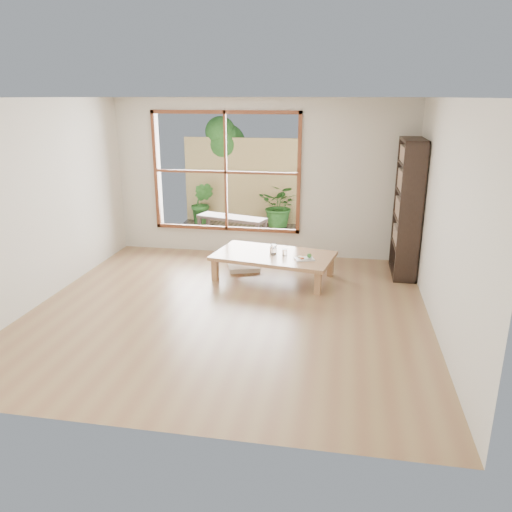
{
  "coord_description": "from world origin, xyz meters",
  "views": [
    {
      "loc": [
        1.38,
        -5.74,
        2.61
      ],
      "look_at": [
        0.24,
        0.58,
        0.55
      ],
      "focal_mm": 35.0,
      "sensor_mm": 36.0,
      "label": 1
    }
  ],
  "objects_px": {
    "low_table": "(274,257)",
    "food_tray": "(305,258)",
    "garden_bench": "(232,220)",
    "bookshelf": "(408,209)"
  },
  "relations": [
    {
      "from": "low_table",
      "to": "food_tray",
      "type": "relative_size",
      "value": 5.89
    },
    {
      "from": "garden_bench",
      "to": "bookshelf",
      "type": "bearing_deg",
      "value": -8.29
    },
    {
      "from": "garden_bench",
      "to": "food_tray",
      "type": "bearing_deg",
      "value": -37.12
    },
    {
      "from": "bookshelf",
      "to": "garden_bench",
      "type": "bearing_deg",
      "value": 155.05
    },
    {
      "from": "food_tray",
      "to": "bookshelf",
      "type": "bearing_deg",
      "value": 7.48
    },
    {
      "from": "bookshelf",
      "to": "garden_bench",
      "type": "relative_size",
      "value": 1.47
    },
    {
      "from": "low_table",
      "to": "garden_bench",
      "type": "relative_size",
      "value": 1.35
    },
    {
      "from": "bookshelf",
      "to": "food_tray",
      "type": "height_order",
      "value": "bookshelf"
    },
    {
      "from": "low_table",
      "to": "food_tray",
      "type": "bearing_deg",
      "value": -9.1
    },
    {
      "from": "food_tray",
      "to": "garden_bench",
      "type": "xyz_separation_m",
      "value": [
        -1.57,
        2.14,
        -0.01
      ]
    }
  ]
}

